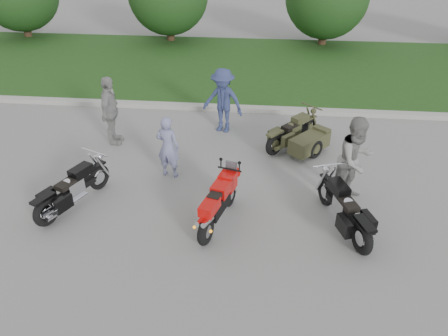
# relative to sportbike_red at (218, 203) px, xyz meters

# --- Properties ---
(ground) EXTENTS (80.00, 80.00, 0.00)m
(ground) POSITION_rel_sportbike_red_xyz_m (-0.69, -0.25, -0.53)
(ground) COLOR gray
(ground) RESTS_ON ground
(curb) EXTENTS (60.00, 0.30, 0.15)m
(curb) POSITION_rel_sportbike_red_xyz_m (-0.69, 5.75, -0.46)
(curb) COLOR #A5A29B
(curb) RESTS_ON ground
(grass_strip) EXTENTS (60.00, 8.00, 0.14)m
(grass_strip) POSITION_rel_sportbike_red_xyz_m (-0.69, 9.90, -0.46)
(grass_strip) COLOR #26551D
(grass_strip) RESTS_ON ground
(sportbike_red) EXTENTS (0.70, 1.87, 0.91)m
(sportbike_red) POSITION_rel_sportbike_red_xyz_m (0.00, 0.00, 0.00)
(sportbike_red) COLOR black
(sportbike_red) RESTS_ON ground
(cruiser_left) EXTENTS (0.98, 2.01, 0.82)m
(cruiser_left) POSITION_rel_sportbike_red_xyz_m (-3.19, 0.26, -0.11)
(cruiser_left) COLOR black
(cruiser_left) RESTS_ON ground
(cruiser_right) EXTENTS (0.91, 2.15, 0.86)m
(cruiser_right) POSITION_rel_sportbike_red_xyz_m (2.54, 0.09, -0.09)
(cruiser_right) COLOR black
(cruiser_right) RESTS_ON ground
(cruiser_sidecar) EXTENTS (1.73, 1.89, 0.80)m
(cruiser_sidecar) POSITION_rel_sportbike_red_xyz_m (1.85, 3.27, -0.16)
(cruiser_sidecar) COLOR black
(cruiser_sidecar) RESTS_ON ground
(person_stripe) EXTENTS (0.63, 0.47, 1.55)m
(person_stripe) POSITION_rel_sportbike_red_xyz_m (-1.37, 1.76, 0.24)
(person_stripe) COLOR gray
(person_stripe) RESTS_ON ground
(person_grey) EXTENTS (1.21, 1.16, 1.96)m
(person_grey) POSITION_rel_sportbike_red_xyz_m (2.82, 1.21, 0.45)
(person_grey) COLOR gray
(person_grey) RESTS_ON ground
(person_denim) EXTENTS (1.36, 1.04, 1.85)m
(person_denim) POSITION_rel_sportbike_red_xyz_m (-0.33, 4.31, 0.39)
(person_denim) COLOR navy
(person_denim) RESTS_ON ground
(person_back) EXTENTS (0.50, 1.12, 1.88)m
(person_back) POSITION_rel_sportbike_red_xyz_m (-3.23, 3.27, 0.41)
(person_back) COLOR gray
(person_back) RESTS_ON ground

